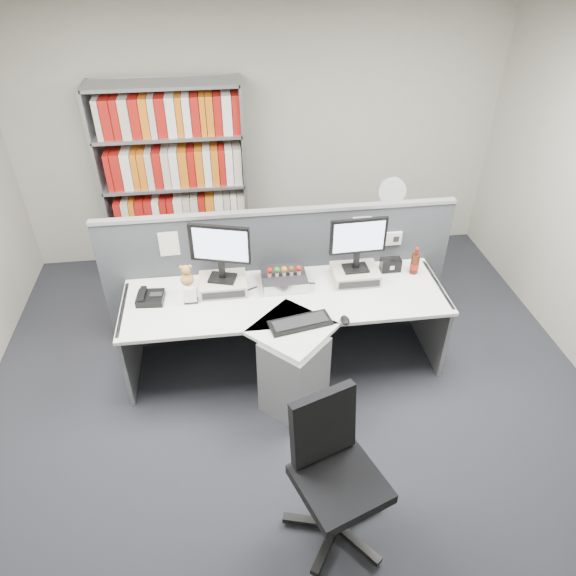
{
  "coord_description": "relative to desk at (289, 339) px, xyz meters",
  "views": [
    {
      "loc": [
        -0.43,
        -2.56,
        3.25
      ],
      "look_at": [
        0.0,
        0.65,
        0.92
      ],
      "focal_mm": 32.97,
      "sensor_mm": 36.0,
      "label": 1
    }
  ],
  "objects": [
    {
      "name": "ground",
      "position": [
        0.0,
        -0.6,
        -0.46
      ],
      "size": [
        5.5,
        5.5,
        0.0
      ],
      "primitive_type": "plane",
      "color": "#2A2B32",
      "rests_on": "ground"
    },
    {
      "name": "room_shell",
      "position": [
        0.0,
        -0.6,
        1.33
      ],
      "size": [
        5.04,
        5.54,
        2.72
      ],
      "color": "#B0AD9D",
      "rests_on": "ground"
    },
    {
      "name": "partition",
      "position": [
        0.0,
        0.65,
        0.19
      ],
      "size": [
        3.0,
        0.08,
        1.27
      ],
      "color": "#3E4147",
      "rests_on": "ground"
    },
    {
      "name": "desk",
      "position": [
        0.0,
        0.0,
        0.0
      ],
      "size": [
        2.6,
        1.2,
        0.72
      ],
      "color": "white",
      "rests_on": "ground"
    },
    {
      "name": "monitor_riser_left",
      "position": [
        -0.49,
        0.38,
        0.31
      ],
      "size": [
        0.38,
        0.31,
        0.1
      ],
      "color": "beige",
      "rests_on": "desk"
    },
    {
      "name": "monitor_riser_right",
      "position": [
        0.61,
        0.38,
        0.31
      ],
      "size": [
        0.38,
        0.31,
        0.1
      ],
      "color": "beige",
      "rests_on": "desk"
    },
    {
      "name": "monitor_left",
      "position": [
        -0.49,
        0.38,
        0.66
      ],
      "size": [
        0.47,
        0.21,
        0.49
      ],
      "color": "black",
      "rests_on": "monitor_riser_left"
    },
    {
      "name": "monitor_right",
      "position": [
        0.61,
        0.38,
        0.64
      ],
      "size": [
        0.46,
        0.15,
        0.47
      ],
      "color": "black",
      "rests_on": "monitor_riser_right"
    },
    {
      "name": "desktop_pc",
      "position": [
        0.01,
        0.39,
        0.31
      ],
      "size": [
        0.36,
        0.32,
        0.1
      ],
      "color": "black",
      "rests_on": "desk"
    },
    {
      "name": "figurines",
      "position": [
        0.01,
        0.38,
        0.41
      ],
      "size": [
        0.29,
        0.05,
        0.09
      ],
      "color": "beige",
      "rests_on": "desktop_pc"
    },
    {
      "name": "keyboard",
      "position": [
        0.07,
        -0.14,
        0.28
      ],
      "size": [
        0.49,
        0.27,
        0.03
      ],
      "color": "black",
      "rests_on": "desk"
    },
    {
      "name": "mouse",
      "position": [
        0.4,
        -0.17,
        0.28
      ],
      "size": [
        0.07,
        0.11,
        0.04
      ],
      "primitive_type": "ellipsoid",
      "color": "black",
      "rests_on": "desk"
    },
    {
      "name": "desk_phone",
      "position": [
        -1.07,
        0.3,
        0.3
      ],
      "size": [
        0.22,
        0.2,
        0.09
      ],
      "color": "black",
      "rests_on": "desk"
    },
    {
      "name": "desk_calendar",
      "position": [
        -0.75,
        0.25,
        0.32
      ],
      "size": [
        0.11,
        0.08,
        0.13
      ],
      "color": "black",
      "rests_on": "desk"
    },
    {
      "name": "plush_toy",
      "position": [
        -0.77,
        0.34,
        0.44
      ],
      "size": [
        0.11,
        0.11,
        0.19
      ],
      "color": "#B7833D",
      "rests_on": "monitor_riser_left"
    },
    {
      "name": "speaker",
      "position": [
        0.94,
        0.47,
        0.32
      ],
      "size": [
        0.17,
        0.09,
        0.11
      ],
      "primitive_type": "cube",
      "color": "black",
      "rests_on": "desk"
    },
    {
      "name": "cola_bottle",
      "position": [
        1.13,
        0.41,
        0.36
      ],
      "size": [
        0.07,
        0.07,
        0.25
      ],
      "color": "#3F190A",
      "rests_on": "desk"
    },
    {
      "name": "shelving_unit",
      "position": [
        -0.9,
        1.85,
        0.52
      ],
      "size": [
        1.41,
        0.4,
        2.0
      ],
      "color": "gray",
      "rests_on": "ground"
    },
    {
      "name": "filing_cabinet",
      "position": [
        1.2,
        1.4,
        -0.11
      ],
      "size": [
        0.45,
        0.61,
        0.7
      ],
      "color": "gray",
      "rests_on": "ground"
    },
    {
      "name": "desk_fan",
      "position": [
        1.2,
        1.4,
        0.53
      ],
      "size": [
        0.27,
        0.16,
        0.46
      ],
      "color": "white",
      "rests_on": "filing_cabinet"
    },
    {
      "name": "office_chair",
      "position": [
        0.1,
        -1.28,
        0.08
      ],
      "size": [
        0.67,
        0.65,
        1.01
      ],
      "color": "silver",
      "rests_on": "ground"
    }
  ]
}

